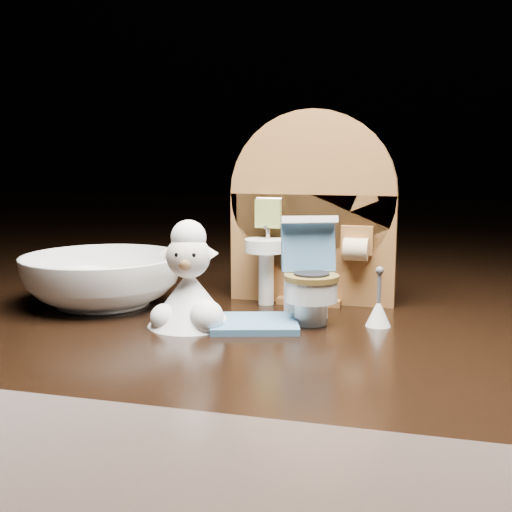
# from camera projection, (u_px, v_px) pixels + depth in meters

# --- Properties ---
(backdrop_panel) EXTENTS (0.13, 0.05, 0.15)m
(backdrop_panel) POSITION_uv_depth(u_px,v_px,m) (311.00, 219.00, 0.50)
(backdrop_panel) COLOR #935D2E
(backdrop_panel) RESTS_ON ground
(toy_toilet) EXTENTS (0.04, 0.05, 0.08)m
(toy_toilet) POSITION_uv_depth(u_px,v_px,m) (309.00, 283.00, 0.45)
(toy_toilet) COLOR white
(toy_toilet) RESTS_ON ground
(bath_mat) EXTENTS (0.07, 0.06, 0.00)m
(bath_mat) POSITION_uv_depth(u_px,v_px,m) (254.00, 324.00, 0.44)
(bath_mat) COLOR teal
(bath_mat) RESTS_ON ground
(toilet_brush) EXTENTS (0.02, 0.02, 0.04)m
(toilet_brush) POSITION_uv_depth(u_px,v_px,m) (378.00, 310.00, 0.44)
(toilet_brush) COLOR white
(toilet_brush) RESTS_ON ground
(plush_lamb) EXTENTS (0.06, 0.06, 0.08)m
(plush_lamb) POSITION_uv_depth(u_px,v_px,m) (189.00, 289.00, 0.44)
(plush_lamb) COLOR white
(plush_lamb) RESTS_ON ground
(ceramic_bowl) EXTENTS (0.16, 0.16, 0.04)m
(ceramic_bowl) POSITION_uv_depth(u_px,v_px,m) (103.00, 280.00, 0.50)
(ceramic_bowl) COLOR white
(ceramic_bowl) RESTS_ON ground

